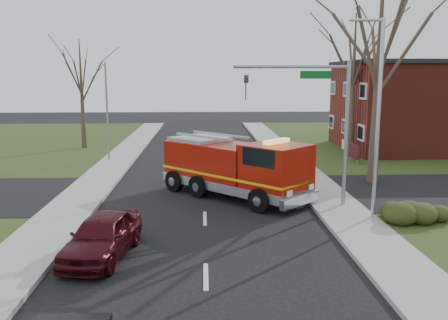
{
  "coord_description": "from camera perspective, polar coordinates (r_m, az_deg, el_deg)",
  "views": [
    {
      "loc": [
        -0.05,
        -19.78,
        6.16
      ],
      "look_at": [
        0.97,
        3.23,
        2.0
      ],
      "focal_mm": 38.0,
      "sensor_mm": 36.0,
      "label": 1
    }
  ],
  "objects": [
    {
      "name": "sidewalk_right",
      "position": [
        21.61,
        14.46,
        -6.45
      ],
      "size": [
        2.4,
        80.0,
        0.15
      ],
      "primitive_type": "cube",
      "color": "gray",
      "rests_on": "ground"
    },
    {
      "name": "bare_tree_far",
      "position": [
        36.49,
        15.33,
        10.39
      ],
      "size": [
        5.25,
        5.25,
        10.5
      ],
      "color": "#3C2D23",
      "rests_on": "ground"
    },
    {
      "name": "streetlight_pole",
      "position": [
        20.64,
        17.93,
        5.28
      ],
      "size": [
        1.48,
        0.16,
        8.4
      ],
      "color": "#B7BABF",
      "rests_on": "ground"
    },
    {
      "name": "bare_tree_left",
      "position": [
        41.01,
        -16.81,
        8.97
      ],
      "size": [
        4.5,
        4.5,
        9.0
      ],
      "color": "#3C2D23",
      "rests_on": "ground"
    },
    {
      "name": "health_center_sign",
      "position": [
        34.37,
        15.36,
        1.03
      ],
      "size": [
        0.12,
        2.0,
        1.4
      ],
      "color": "#451018",
      "rests_on": "ground"
    },
    {
      "name": "traffic_signal_mast",
      "position": [
        21.97,
        11.38,
        6.25
      ],
      "size": [
        5.29,
        0.18,
        6.8
      ],
      "color": "gray",
      "rests_on": "ground"
    },
    {
      "name": "ground",
      "position": [
        20.71,
        -2.31,
        -7.07
      ],
      "size": [
        120.0,
        120.0,
        0.0
      ],
      "primitive_type": "plane",
      "color": "black",
      "rests_on": "ground"
    },
    {
      "name": "bare_tree_near",
      "position": [
        27.52,
        18.19,
        12.35
      ],
      "size": [
        6.0,
        6.0,
        12.0
      ],
      "color": "#3C2D23",
      "rests_on": "ground"
    },
    {
      "name": "brick_building",
      "position": [
        42.38,
        24.3,
        5.95
      ],
      "size": [
        15.4,
        10.4,
        7.25
      ],
      "color": "maroon",
      "rests_on": "ground"
    },
    {
      "name": "parked_car_maroon",
      "position": [
        16.83,
        -14.45,
        -8.83
      ],
      "size": [
        2.51,
        4.66,
        1.51
      ],
      "primitive_type": "imported",
      "rotation": [
        0.0,
        0.0,
        -0.17
      ],
      "color": "#3E0911",
      "rests_on": "ground"
    },
    {
      "name": "fire_engine",
      "position": [
        23.92,
        1.46,
        -1.12
      ],
      "size": [
        7.49,
        7.57,
        3.21
      ],
      "rotation": [
        0.0,
        0.0,
        0.78
      ],
      "color": "#9C1307",
      "rests_on": "ground"
    },
    {
      "name": "sidewalk_left",
      "position": [
        21.59,
        -19.12,
        -6.72
      ],
      "size": [
        2.4,
        80.0,
        0.15
      ],
      "primitive_type": "cube",
      "color": "gray",
      "rests_on": "ground"
    },
    {
      "name": "hedge_corner",
      "position": [
        21.58,
        22.46,
        -5.54
      ],
      "size": [
        2.8,
        2.0,
        0.9
      ],
      "primitive_type": "ellipsoid",
      "color": "#263212",
      "rests_on": "lawn_right"
    },
    {
      "name": "utility_pole_far",
      "position": [
        34.55,
        -13.88,
        5.52
      ],
      "size": [
        0.14,
        0.14,
        7.0
      ],
      "primitive_type": "cylinder",
      "color": "gray",
      "rests_on": "ground"
    }
  ]
}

